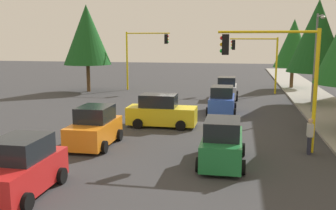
{
  "coord_description": "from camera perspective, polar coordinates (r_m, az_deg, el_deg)",
  "views": [
    {
      "loc": [
        24.33,
        4.07,
        5.29
      ],
      "look_at": [
        1.21,
        -0.3,
        1.2
      ],
      "focal_mm": 40.85,
      "sensor_mm": 36.0,
      "label": 1
    }
  ],
  "objects": [
    {
      "name": "tree_roadside_mid",
      "position": [
        32.87,
        21.4,
        9.55
      ],
      "size": [
        4.56,
        4.56,
        8.36
      ],
      "color": "brown",
      "rests_on": "ground"
    },
    {
      "name": "pedestrian_crossing",
      "position": [
        18.81,
        20.39,
        -4.24
      ],
      "size": [
        0.4,
        0.24,
        1.7
      ],
      "color": "#262638",
      "rests_on": "ground"
    },
    {
      "name": "ground_plane",
      "position": [
        25.23,
        1.18,
        -2.24
      ],
      "size": [
        120.0,
        120.0,
        0.0
      ],
      "primitive_type": "plane",
      "color": "#353538"
    },
    {
      "name": "sidewalk_kerb",
      "position": [
        30.48,
        22.71,
        -0.76
      ],
      "size": [
        80.0,
        4.0,
        0.15
      ],
      "primitive_type": "cube",
      "color": "gray",
      "rests_on": "ground"
    },
    {
      "name": "car_yellow",
      "position": [
        23.23,
        -1.03,
        -1.04
      ],
      "size": [
        1.98,
        4.16,
        1.98
      ],
      "color": "yellow",
      "rests_on": "ground"
    },
    {
      "name": "traffic_signal_far_left",
      "position": [
        38.39,
        13.18,
        7.46
      ],
      "size": [
        0.36,
        4.59,
        5.43
      ],
      "color": "yellow",
      "rests_on": "ground"
    },
    {
      "name": "car_silver",
      "position": [
        34.34,
        8.74,
        2.39
      ],
      "size": [
        3.65,
        2.02,
        1.98
      ],
      "color": "#B2B5BA",
      "rests_on": "ground"
    },
    {
      "name": "tree_opposite_side",
      "position": [
        39.34,
        -12.02,
        10.2
      ],
      "size": [
        4.7,
        4.7,
        8.62
      ],
      "color": "brown",
      "rests_on": "ground"
    },
    {
      "name": "lane_arrow_near",
      "position": [
        15.57,
        -17.37,
        -10.45
      ],
      "size": [
        2.4,
        1.1,
        1.1
      ],
      "color": "silver",
      "rests_on": "ground"
    },
    {
      "name": "traffic_signal_far_right",
      "position": [
        39.58,
        -3.7,
        8.29
      ],
      "size": [
        0.36,
        4.59,
        5.99
      ],
      "color": "yellow",
      "rests_on": "ground"
    },
    {
      "name": "tree_roadside_far",
      "position": [
        42.68,
        18.23,
        8.72
      ],
      "size": [
        4.01,
        4.01,
        7.33
      ],
      "color": "brown",
      "rests_on": "ground"
    },
    {
      "name": "traffic_signal_near_left",
      "position": [
        18.45,
        15.85,
        5.69
      ],
      "size": [
        0.36,
        4.59,
        5.75
      ],
      "color": "yellow",
      "rests_on": "ground"
    },
    {
      "name": "car_blue",
      "position": [
        27.61,
        8.06,
        0.61
      ],
      "size": [
        3.82,
        2.04,
        1.98
      ],
      "color": "blue",
      "rests_on": "ground"
    },
    {
      "name": "car_red",
      "position": [
        14.2,
        -21.25,
        -8.86
      ],
      "size": [
        3.81,
        2.12,
        1.98
      ],
      "color": "red",
      "rests_on": "ground"
    },
    {
      "name": "car_orange",
      "position": [
        19.44,
        -10.91,
        -3.38
      ],
      "size": [
        3.72,
        2.07,
        1.98
      ],
      "color": "orange",
      "rests_on": "ground"
    },
    {
      "name": "car_green",
      "position": [
        16.49,
        8.11,
        -5.69
      ],
      "size": [
        4.02,
        1.96,
        1.98
      ],
      "color": "#1E7238",
      "rests_on": "ground"
    },
    {
      "name": "street_lamp_curbside",
      "position": [
        28.42,
        21.27,
        7.3
      ],
      "size": [
        2.15,
        0.28,
        7.0
      ],
      "color": "slate",
      "rests_on": "ground"
    }
  ]
}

